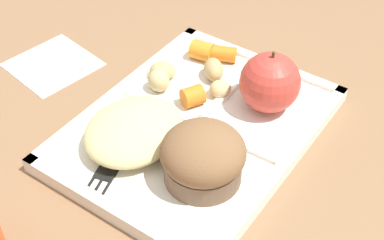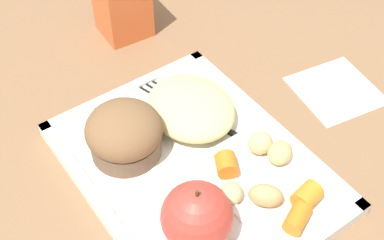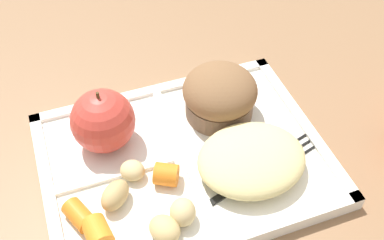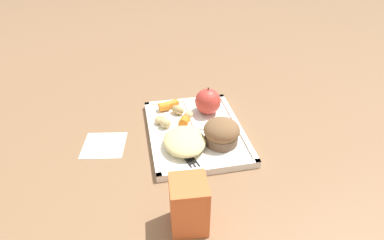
% 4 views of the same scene
% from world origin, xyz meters
% --- Properties ---
extents(ground, '(6.00, 6.00, 0.00)m').
position_xyz_m(ground, '(0.00, 0.00, 0.00)').
color(ground, '#846042').
extents(lunch_tray, '(0.32, 0.24, 0.02)m').
position_xyz_m(lunch_tray, '(-0.00, -0.00, 0.01)').
color(lunch_tray, white).
rests_on(lunch_tray, ground).
extents(green_apple, '(0.07, 0.07, 0.08)m').
position_xyz_m(green_apple, '(-0.08, 0.05, 0.05)').
color(green_apple, '#C63D33').
rests_on(green_apple, lunch_tray).
extents(bran_muffin, '(0.09, 0.09, 0.06)m').
position_xyz_m(bran_muffin, '(0.06, 0.05, 0.04)').
color(bran_muffin, brown).
rests_on(bran_muffin, lunch_tray).
extents(carrot_slice_near_corner, '(0.03, 0.03, 0.02)m').
position_xyz_m(carrot_slice_near_corner, '(-0.11, -0.07, 0.03)').
color(carrot_slice_near_corner, orange).
rests_on(carrot_slice_near_corner, lunch_tray).
extents(carrot_slice_edge, '(0.03, 0.04, 0.02)m').
position_xyz_m(carrot_slice_edge, '(-0.13, -0.04, 0.02)').
color(carrot_slice_edge, orange).
rests_on(carrot_slice_edge, lunch_tray).
extents(carrot_slice_tilted, '(0.03, 0.03, 0.02)m').
position_xyz_m(carrot_slice_tilted, '(-0.03, -0.03, 0.03)').
color(carrot_slice_tilted, orange).
rests_on(carrot_slice_tilted, lunch_tray).
extents(potato_chunk_browned, '(0.04, 0.04, 0.03)m').
position_xyz_m(potato_chunk_browned, '(-0.09, -0.03, 0.03)').
color(potato_chunk_browned, tan).
rests_on(potato_chunk_browned, lunch_tray).
extents(potato_chunk_wedge, '(0.03, 0.04, 0.03)m').
position_xyz_m(potato_chunk_wedge, '(-0.03, -0.08, 0.03)').
color(potato_chunk_wedge, tan).
rests_on(potato_chunk_wedge, lunch_tray).
extents(potato_chunk_golden, '(0.04, 0.04, 0.02)m').
position_xyz_m(potato_chunk_golden, '(-0.06, -0.01, 0.02)').
color(potato_chunk_golden, tan).
rests_on(potato_chunk_golden, lunch_tray).
extents(potato_chunk_large, '(0.04, 0.04, 0.02)m').
position_xyz_m(potato_chunk_large, '(-0.05, -0.09, 0.02)').
color(potato_chunk_large, tan).
rests_on(potato_chunk_large, lunch_tray).
extents(egg_noodle_pile, '(0.12, 0.10, 0.04)m').
position_xyz_m(egg_noodle_pile, '(0.06, -0.04, 0.03)').
color(egg_noodle_pile, '#D6C684').
rests_on(egg_noodle_pile, lunch_tray).
extents(meatball_center, '(0.03, 0.03, 0.03)m').
position_xyz_m(meatball_center, '(0.06, -0.05, 0.03)').
color(meatball_center, brown).
rests_on(meatball_center, lunch_tray).
extents(meatball_back, '(0.03, 0.03, 0.03)m').
position_xyz_m(meatball_back, '(0.07, -0.01, 0.03)').
color(meatball_back, brown).
rests_on(meatball_back, lunch_tray).
extents(plastic_fork, '(0.15, 0.06, 0.00)m').
position_xyz_m(plastic_fork, '(0.09, -0.04, 0.01)').
color(plastic_fork, black).
rests_on(plastic_fork, lunch_tray).
extents(paper_napkin, '(0.12, 0.12, 0.00)m').
position_xyz_m(paper_napkin, '(0.00, -0.24, 0.00)').
color(paper_napkin, white).
rests_on(paper_napkin, ground).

